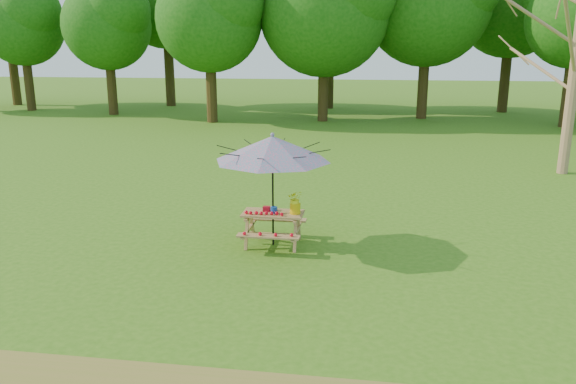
# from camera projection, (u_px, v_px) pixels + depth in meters

# --- Properties ---
(ground) EXTENTS (120.00, 120.00, 0.00)m
(ground) POSITION_uv_depth(u_px,v_px,m) (197.00, 289.00, 9.15)
(ground) COLOR #376C14
(ground) RESTS_ON ground
(picnic_table) EXTENTS (1.20, 1.32, 0.67)m
(picnic_table) POSITION_uv_depth(u_px,v_px,m) (273.00, 229.00, 11.14)
(picnic_table) COLOR olive
(picnic_table) RESTS_ON ground
(patio_umbrella) EXTENTS (2.40, 2.40, 2.26)m
(patio_umbrella) POSITION_uv_depth(u_px,v_px,m) (273.00, 149.00, 10.73)
(patio_umbrella) COLOR black
(patio_umbrella) RESTS_ON ground
(produce_bins) EXTENTS (0.30, 0.32, 0.13)m
(produce_bins) POSITION_uv_depth(u_px,v_px,m) (271.00, 209.00, 11.08)
(produce_bins) COLOR #B80E24
(produce_bins) RESTS_ON picnic_table
(tomatoes_row) EXTENTS (0.77, 0.13, 0.07)m
(tomatoes_row) POSITION_uv_depth(u_px,v_px,m) (264.00, 213.00, 10.90)
(tomatoes_row) COLOR red
(tomatoes_row) RESTS_ON picnic_table
(flower_bucket) EXTENTS (0.34, 0.31, 0.47)m
(flower_bucket) POSITION_uv_depth(u_px,v_px,m) (295.00, 201.00, 10.93)
(flower_bucket) COLOR #DDB70B
(flower_bucket) RESTS_ON picnic_table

